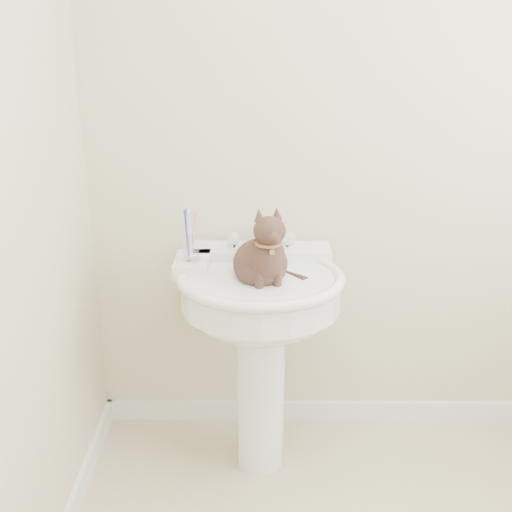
{
  "coord_description": "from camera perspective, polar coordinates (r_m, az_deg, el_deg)",
  "views": [
    {
      "loc": [
        -0.44,
        -1.27,
        1.67
      ],
      "look_at": [
        -0.45,
        0.79,
        0.88
      ],
      "focal_mm": 45.0,
      "sensor_mm": 36.0,
      "label": 1
    }
  ],
  "objects": [
    {
      "name": "pedestal_sink",
      "position": [
        2.31,
        0.35,
        -5.02
      ],
      "size": [
        0.61,
        0.59,
        0.84
      ],
      "color": "white",
      "rests_on": "floor"
    },
    {
      "name": "toothbrush_cup",
      "position": [
        2.28,
        -5.83,
        0.75
      ],
      "size": [
        0.07,
        0.07,
        0.19
      ],
      "rotation": [
        0.0,
        0.0,
        -0.16
      ],
      "color": "silver",
      "rests_on": "pedestal_sink"
    },
    {
      "name": "faucet",
      "position": [
        2.36,
        0.44,
        1.4
      ],
      "size": [
        0.28,
        0.12,
        0.14
      ],
      "color": "silver",
      "rests_on": "pedestal_sink"
    },
    {
      "name": "wall_back",
      "position": [
        2.44,
        10.93,
        10.75
      ],
      "size": [
        2.2,
        0.0,
        2.5
      ],
      "primitive_type": null,
      "color": "beige",
      "rests_on": "ground"
    },
    {
      "name": "cat",
      "position": [
        2.2,
        0.55,
        -0.25
      ],
      "size": [
        0.21,
        0.26,
        0.39
      ],
      "rotation": [
        0.0,
        0.0,
        0.29
      ],
      "color": "brown",
      "rests_on": "pedestal_sink"
    },
    {
      "name": "soap_bar",
      "position": [
        2.45,
        1.14,
        1.49
      ],
      "size": [
        0.1,
        0.07,
        0.03
      ],
      "primitive_type": "cube",
      "rotation": [
        0.0,
        0.0,
        0.22
      ],
      "color": "red",
      "rests_on": "pedestal_sink"
    },
    {
      "name": "baseboard_back",
      "position": [
        2.9,
        9.3,
        -13.43
      ],
      "size": [
        2.2,
        0.02,
        0.09
      ],
      "primitive_type": "cube",
      "color": "white",
      "rests_on": "floor"
    }
  ]
}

